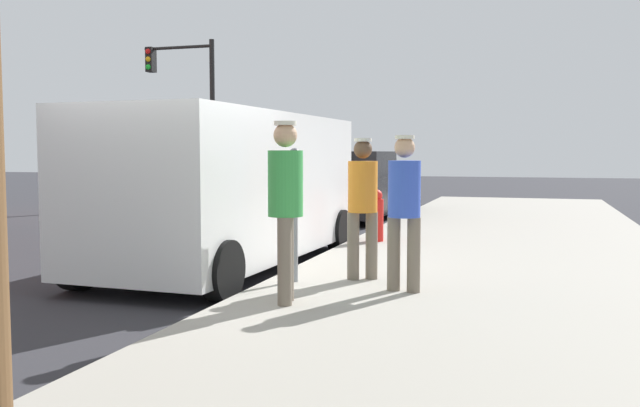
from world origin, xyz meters
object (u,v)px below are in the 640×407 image
Objects in this scene: pedestrian_in_orange at (363,199)px; parked_van at (230,186)px; pedestrian_in_green at (285,199)px; parked_sedan_ahead at (357,188)px; pedestrian_in_blue at (404,203)px; parking_meter_near at (295,191)px; fire_hydrant at (376,216)px; traffic_light_corner at (188,94)px.

parked_van is at bearing 152.73° from pedestrian_in_orange.
pedestrian_in_green is 0.34× the size of parked_van.
parked_van reaches higher than parked_sedan_ahead.
pedestrian_in_blue reaches higher than pedestrian_in_orange.
fire_hydrant is at bearing 88.47° from parking_meter_near.
pedestrian_in_orange is 0.31× the size of traffic_light_corner.
parked_van is (-1.78, 2.56, -0.02)m from pedestrian_in_green.
fire_hydrant is (-0.60, 3.37, -0.51)m from pedestrian_in_orange.
parked_van is 1.01× the size of traffic_light_corner.
fire_hydrant is at bearing -46.90° from traffic_light_corner.
pedestrian_in_green reaches higher than pedestrian_in_blue.
traffic_light_corner is at bearing 121.69° from pedestrian_in_green.
parking_meter_near is at bearing -57.10° from traffic_light_corner.
fire_hydrant is (1.60, 2.24, -0.59)m from parked_van.
parked_van reaches higher than parking_meter_near.
pedestrian_in_blue is at bearing 41.65° from pedestrian_in_green.
traffic_light_corner is (-6.51, 3.58, 2.77)m from parked_sedan_ahead.
pedestrian_in_blue is at bearing -53.51° from traffic_light_corner.
parked_van is at bearing 148.97° from pedestrian_in_blue.
parked_van reaches higher than fire_hydrant.
parking_meter_near is 15.04m from traffic_light_corner.
pedestrian_in_green is 4.84m from fire_hydrant.
pedestrian_in_orange is 2.47m from parked_van.
parked_sedan_ahead is at bearing -28.78° from traffic_light_corner.
traffic_light_corner is at bearing 126.49° from pedestrian_in_blue.
traffic_light_corner is at bearing 151.22° from parked_sedan_ahead.
pedestrian_in_green is 16.06m from traffic_light_corner.
parking_meter_near is at bearing -91.53° from fire_hydrant.
pedestrian_in_blue reaches higher than fire_hydrant.
fire_hydrant is at bearing 92.16° from pedestrian_in_green.
fire_hydrant is (-1.18, 3.91, -0.52)m from pedestrian_in_blue.
pedestrian_in_green reaches higher than parking_meter_near.
pedestrian_in_orange is (-0.58, 0.54, -0.01)m from pedestrian_in_blue.
parking_meter_near is 0.29× the size of traffic_light_corner.
parking_meter_near is at bearing -80.10° from parked_sedan_ahead.
pedestrian_in_orange is 0.37× the size of parked_sedan_ahead.
parked_van reaches higher than pedestrian_in_green.
pedestrian_in_green is at bearing -58.31° from traffic_light_corner.
traffic_light_corner is at bearing 125.93° from pedestrian_in_orange.
fire_hydrant is (8.17, -8.73, -2.95)m from traffic_light_corner.
pedestrian_in_blue is 0.79m from pedestrian_in_orange.
pedestrian_in_green is 10.12m from parked_sedan_ahead.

